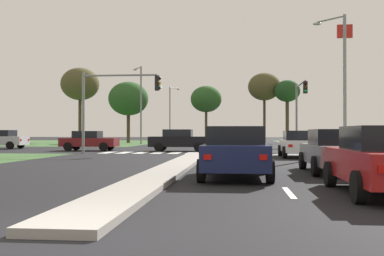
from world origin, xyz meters
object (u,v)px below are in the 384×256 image
object	(u,v)px
fastfood_pole_sign	(345,59)
treeline_fourth	(264,87)
traffic_signal_near_left	(113,96)
treeline_second	(128,99)
street_lamp_third	(140,101)
car_silver_fourth	(0,139)
car_maroon_sixth	(89,141)
traffic_signal_far_right	(300,102)
treeline_third	(206,99)
car_black_third	(180,140)
street_lamp_fourth	(171,110)
pedestrian_at_median	(216,134)
car_white_fifth	(299,144)
car_navy_second	(236,152)
treeline_near	(80,84)
car_grey_seventh	(337,150)
treeline_fifth	(287,92)
street_lamp_second	(342,76)

from	to	relation	value
fastfood_pole_sign	treeline_fourth	size ratio (longest dim) A/B	1.56
traffic_signal_near_left	treeline_second	size ratio (longest dim) A/B	0.66
street_lamp_third	fastfood_pole_sign	distance (m)	24.96
car_silver_fourth	car_maroon_sixth	xyz separation A→B (m)	(8.72, -3.17, -0.04)
traffic_signal_far_right	treeline_third	distance (m)	26.13
car_maroon_sixth	treeline_fourth	size ratio (longest dim) A/B	0.46
car_black_third	treeline_second	xyz separation A→B (m)	(-10.02, 25.88, 4.96)
traffic_signal_far_right	fastfood_pole_sign	size ratio (longest dim) A/B	0.41
street_lamp_fourth	pedestrian_at_median	xyz separation A→B (m)	(8.98, -30.15, -3.84)
pedestrian_at_median	car_white_fifth	bearing A→B (deg)	147.97
car_maroon_sixth	street_lamp_fourth	bearing A→B (deg)	-179.88
car_silver_fourth	treeline_second	xyz separation A→B (m)	(5.58, 22.46, 4.97)
traffic_signal_near_left	car_navy_second	bearing A→B (deg)	-62.30
treeline_fourth	car_white_fifth	bearing A→B (deg)	-90.21
car_white_fifth	pedestrian_at_median	distance (m)	21.55
traffic_signal_near_left	treeline_fourth	distance (m)	34.16
treeline_second	treeline_near	bearing A→B (deg)	167.31
street_lamp_third	fastfood_pole_sign	world-z (taller)	fastfood_pole_sign
car_black_third	car_white_fifth	size ratio (longest dim) A/B	1.08
car_navy_second	car_grey_seventh	xyz separation A→B (m)	(3.39, 2.11, -0.03)
car_white_fifth	treeline_second	distance (m)	38.20
treeline_fifth	pedestrian_at_median	bearing A→B (deg)	-123.79
treeline_fourth	treeline_fifth	size ratio (longest dim) A/B	1.15
treeline_near	treeline_fourth	world-z (taller)	treeline_near
treeline_fourth	street_lamp_third	bearing A→B (deg)	-153.31
car_maroon_sixth	street_lamp_second	size ratio (longest dim) A/B	0.48
car_navy_second	treeline_fifth	xyz separation A→B (m)	(6.27, 45.33, 5.69)
car_maroon_sixth	treeline_second	xyz separation A→B (m)	(-3.15, 25.63, 5.01)
car_navy_second	street_lamp_fourth	size ratio (longest dim) A/B	0.50
pedestrian_at_median	treeline_second	world-z (taller)	treeline_second
treeline_fourth	treeline_near	bearing A→B (deg)	-179.89
fastfood_pole_sign	treeline_fifth	xyz separation A→B (m)	(-6.56, 2.34, -3.72)
pedestrian_at_median	traffic_signal_far_right	bearing A→B (deg)	-178.23
car_silver_fourth	car_maroon_sixth	size ratio (longest dim) A/B	1.06
street_lamp_second	treeline_second	world-z (taller)	street_lamp_second
car_navy_second	traffic_signal_far_right	world-z (taller)	traffic_signal_far_right
street_lamp_second	fastfood_pole_sign	bearing A→B (deg)	76.99
treeline_fifth	street_lamp_fourth	bearing A→B (deg)	134.78
car_navy_second	fastfood_pole_sign	world-z (taller)	fastfood_pole_sign
car_navy_second	traffic_signal_near_left	world-z (taller)	traffic_signal_near_left
treeline_second	treeline_fifth	bearing A→B (deg)	-0.34
car_navy_second	street_lamp_third	xyz separation A→B (m)	(-11.36, 39.62, 4.29)
car_white_fifth	car_maroon_sixth	world-z (taller)	car_maroon_sixth
street_lamp_second	treeline_fifth	xyz separation A→B (m)	(-0.27, 29.59, 1.57)
traffic_signal_far_right	treeline_third	bearing A→B (deg)	111.75
traffic_signal_far_right	treeline_near	distance (m)	34.04
car_navy_second	street_lamp_third	world-z (taller)	street_lamp_third
fastfood_pole_sign	street_lamp_second	bearing A→B (deg)	-103.01
car_white_fifth	treeline_near	bearing A→B (deg)	125.07
pedestrian_at_median	treeline_near	xyz separation A→B (m)	(-19.13, 14.32, 6.69)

